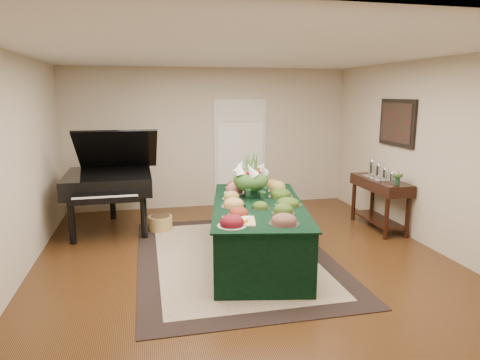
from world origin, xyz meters
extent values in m
plane|color=black|center=(0.00, 0.00, 0.00)|extent=(6.00, 6.00, 0.00)
cube|color=black|center=(-0.11, 0.15, 0.01)|extent=(2.58, 3.62, 0.01)
cube|color=beige|center=(-0.11, 0.15, 0.01)|extent=(2.07, 3.10, 0.01)
cube|color=silver|center=(0.60, 2.98, 1.05)|extent=(1.05, 0.04, 2.10)
cube|color=white|center=(0.60, 2.96, 1.00)|extent=(0.90, 0.06, 2.00)
cube|color=black|center=(0.18, 0.01, 0.38)|extent=(1.56, 2.60, 0.77)
cube|color=black|center=(0.18, 0.01, 0.77)|extent=(1.63, 2.67, 0.02)
cylinder|color=silver|center=(0.53, -0.19, 0.79)|extent=(0.36, 0.36, 0.01)
ellipsoid|color=#3B5816|center=(0.53, -0.19, 0.83)|extent=(0.29, 0.29, 0.07)
cylinder|color=silver|center=(0.22, -0.94, 0.79)|extent=(0.35, 0.35, 0.01)
ellipsoid|color=brown|center=(0.22, -0.94, 0.84)|extent=(0.29, 0.29, 0.08)
cylinder|color=#B3BDB3|center=(0.00, 0.66, 0.79)|extent=(0.31, 0.31, 0.01)
ellipsoid|color=#D76B6D|center=(0.00, 0.66, 0.85)|extent=(0.25, 0.25, 0.11)
cylinder|color=silver|center=(0.35, -0.54, 0.79)|extent=(0.29, 0.29, 0.01)
ellipsoid|color=#3B5816|center=(0.35, -0.54, 0.84)|extent=(0.24, 0.24, 0.09)
cylinder|color=silver|center=(-0.17, -0.10, 0.79)|extent=(0.32, 0.32, 0.01)
ellipsoid|color=#D5954C|center=(-0.17, -0.10, 0.84)|extent=(0.26, 0.26, 0.08)
cylinder|color=silver|center=(0.65, 0.62, 0.79)|extent=(0.29, 0.29, 0.01)
ellipsoid|color=tan|center=(0.65, 0.62, 0.85)|extent=(0.24, 0.24, 0.11)
cylinder|color=#B3BDB3|center=(-0.36, -0.90, 0.79)|extent=(0.33, 0.33, 0.01)
ellipsoid|color=maroon|center=(-0.36, -0.90, 0.84)|extent=(0.27, 0.27, 0.09)
cylinder|color=silver|center=(0.34, 0.98, 0.79)|extent=(0.29, 0.29, 0.01)
ellipsoid|color=#3B5816|center=(0.34, 0.98, 0.83)|extent=(0.24, 0.24, 0.07)
cylinder|color=silver|center=(0.14, -0.26, 0.79)|extent=(0.24, 0.24, 0.01)
ellipsoid|color=#3B5816|center=(0.14, -0.26, 0.83)|extent=(0.20, 0.20, 0.06)
cylinder|color=silver|center=(-0.19, -0.50, 0.79)|extent=(0.27, 0.27, 0.01)
ellipsoid|color=maroon|center=(-0.19, -0.50, 0.83)|extent=(0.22, 0.22, 0.07)
cylinder|color=silver|center=(0.58, 0.27, 0.79)|extent=(0.35, 0.35, 0.01)
ellipsoid|color=#3B5816|center=(0.58, 0.27, 0.84)|extent=(0.29, 0.29, 0.08)
cylinder|color=silver|center=(0.06, 1.01, 0.79)|extent=(0.25, 0.25, 0.01)
ellipsoid|color=brown|center=(0.06, 1.01, 0.83)|extent=(0.21, 0.21, 0.08)
cylinder|color=silver|center=(0.67, 0.97, 0.79)|extent=(0.25, 0.25, 0.01)
ellipsoid|color=#AC6A32|center=(0.67, 0.97, 0.83)|extent=(0.21, 0.21, 0.08)
cylinder|color=silver|center=(-0.12, 0.30, 0.79)|extent=(0.27, 0.27, 0.01)
ellipsoid|color=tan|center=(-0.12, 0.30, 0.84)|extent=(0.22, 0.22, 0.08)
cube|color=tan|center=(-0.25, -0.76, 0.79)|extent=(0.44, 0.44, 0.02)
ellipsoid|color=beige|center=(-0.31, -0.71, 0.84)|extent=(0.14, 0.14, 0.08)
ellipsoid|color=beige|center=(-0.16, -0.71, 0.84)|extent=(0.12, 0.12, 0.07)
cube|color=yellow|center=(-0.22, -0.85, 0.83)|extent=(0.10, 0.08, 0.05)
cylinder|color=#15351F|center=(0.18, 0.40, 0.88)|extent=(0.19, 0.19, 0.19)
ellipsoid|color=#335E25|center=(0.18, 0.40, 1.02)|extent=(0.49, 0.49, 0.32)
cylinder|color=black|center=(-2.36, 1.22, 0.33)|extent=(0.10, 0.10, 0.67)
cylinder|color=black|center=(-1.31, 1.23, 0.33)|extent=(0.10, 0.10, 0.67)
cylinder|color=black|center=(-1.86, 2.42, 0.33)|extent=(0.10, 0.10, 0.67)
cube|color=black|center=(-1.85, 1.80, 0.81)|extent=(1.36, 1.45, 0.29)
cube|color=black|center=(-1.83, 0.99, 0.72)|extent=(0.96, 0.24, 0.10)
cube|color=black|center=(-1.70, 1.95, 1.30)|extent=(1.30, 1.06, 0.74)
cylinder|color=#A17F41|center=(-1.05, 1.58, 0.12)|extent=(0.38, 0.38, 0.24)
cylinder|color=black|center=(2.31, 0.37, 0.33)|extent=(0.07, 0.07, 0.66)
cylinder|color=black|center=(2.68, 0.37, 0.33)|extent=(0.07, 0.07, 0.66)
cylinder|color=black|center=(2.31, 1.43, 0.33)|extent=(0.07, 0.07, 0.66)
cylinder|color=black|center=(2.68, 1.43, 0.33)|extent=(0.07, 0.07, 0.66)
cube|color=black|center=(2.50, 0.90, 0.75)|extent=(0.45, 1.26, 0.18)
cube|color=black|center=(2.50, 0.90, 0.15)|extent=(0.38, 1.11, 0.03)
cube|color=silver|center=(2.50, 0.96, 0.85)|extent=(0.34, 0.58, 0.02)
cylinder|color=#15351F|center=(2.50, 0.43, 0.90)|extent=(0.08, 0.08, 0.12)
ellipsoid|color=pink|center=(2.50, 0.43, 1.00)|extent=(0.17, 0.17, 0.12)
cube|color=black|center=(2.72, 0.90, 1.75)|extent=(0.04, 0.95, 0.75)
cube|color=#481318|center=(2.69, 0.90, 1.75)|extent=(0.01, 0.82, 0.62)
camera|label=1|loc=(-1.25, -5.28, 2.20)|focal=32.00mm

